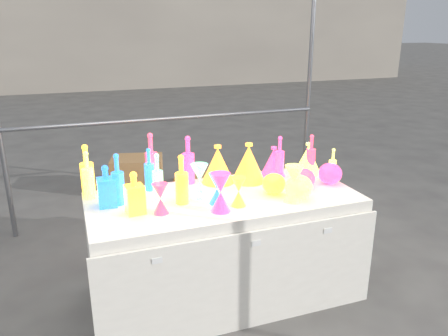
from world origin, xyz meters
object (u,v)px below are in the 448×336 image
object	(u,v)px
bottle_0	(87,170)
lampshade_0	(218,164)
cardboard_box_closed	(137,175)
display_table	(224,247)
decanter_0	(135,193)
globe_0	(274,185)
hourglass_0	(160,199)

from	to	relation	value
bottle_0	lampshade_0	size ratio (longest dim) A/B	1.25
cardboard_box_closed	lampshade_0	bearing A→B (deg)	-67.50
display_table	cardboard_box_closed	bearing A→B (deg)	96.28
decanter_0	globe_0	size ratio (longest dim) A/B	1.68
globe_0	lampshade_0	distance (m)	0.46
cardboard_box_closed	decanter_0	bearing A→B (deg)	-84.89
cardboard_box_closed	hourglass_0	size ratio (longest dim) A/B	2.97
display_table	decanter_0	size ratio (longest dim) A/B	6.89
globe_0	cardboard_box_closed	bearing A→B (deg)	104.11
cardboard_box_closed	hourglass_0	xyz separation A→B (m)	(-0.21, -2.38, 0.64)
display_table	globe_0	bearing A→B (deg)	-10.49
bottle_0	hourglass_0	world-z (taller)	bottle_0
display_table	cardboard_box_closed	world-z (taller)	display_table
cardboard_box_closed	globe_0	distance (m)	2.47
bottle_0	decanter_0	xyz separation A→B (m)	(0.25, -0.42, -0.04)
lampshade_0	globe_0	bearing A→B (deg)	-58.66
decanter_0	globe_0	xyz separation A→B (m)	(0.94, 0.00, -0.07)
decanter_0	globe_0	world-z (taller)	decanter_0
hourglass_0	lampshade_0	xyz separation A→B (m)	(0.51, 0.41, 0.04)
globe_0	lampshade_0	world-z (taller)	lampshade_0
display_table	globe_0	distance (m)	0.56
hourglass_0	lampshade_0	bearing A→B (deg)	38.88
display_table	lampshade_0	distance (m)	0.59
cardboard_box_closed	hourglass_0	distance (m)	2.47
cardboard_box_closed	bottle_0	xyz separation A→B (m)	(-0.60, -1.90, 0.72)
display_table	decanter_0	xyz separation A→B (m)	(-0.60, -0.07, 0.51)
bottle_0	cardboard_box_closed	bearing A→B (deg)	72.42
display_table	globe_0	size ratio (longest dim) A/B	11.55
display_table	lampshade_0	size ratio (longest dim) A/B	6.58
cardboard_box_closed	globe_0	world-z (taller)	globe_0
display_table	bottle_0	bearing A→B (deg)	157.08
decanter_0	hourglass_0	distance (m)	0.16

